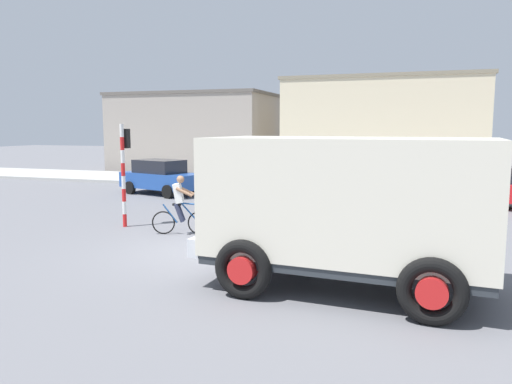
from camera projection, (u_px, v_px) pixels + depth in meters
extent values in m
plane|color=slate|center=(200.00, 250.00, 12.55)|extent=(120.00, 120.00, 0.00)
cube|color=#ADADA8|center=(316.00, 184.00, 26.39)|extent=(80.00, 5.00, 0.16)
cube|color=silver|center=(348.00, 196.00, 9.30)|extent=(5.35, 2.83, 2.20)
cube|color=#2D3338|center=(347.00, 257.00, 9.45)|extent=(5.24, 2.77, 0.16)
cube|color=silver|center=(220.00, 236.00, 10.44)|extent=(0.39, 2.39, 0.36)
cube|color=black|center=(226.00, 166.00, 10.19)|extent=(0.26, 2.13, 0.70)
torus|color=black|center=(243.00, 269.00, 8.89)|extent=(1.11, 0.31, 1.10)
cylinder|color=red|center=(243.00, 269.00, 8.89)|extent=(0.51, 0.33, 0.50)
torus|color=black|center=(288.00, 240.00, 11.24)|extent=(1.11, 0.31, 1.10)
cylinder|color=red|center=(288.00, 240.00, 11.24)|extent=(0.51, 0.33, 0.50)
torus|color=black|center=(432.00, 291.00, 7.68)|extent=(1.11, 0.31, 1.10)
cylinder|color=red|center=(432.00, 291.00, 7.68)|extent=(0.51, 0.33, 0.50)
torus|color=black|center=(438.00, 253.00, 10.03)|extent=(1.11, 0.31, 1.10)
cylinder|color=red|center=(438.00, 253.00, 10.03)|extent=(0.51, 0.33, 0.50)
torus|color=black|center=(199.00, 223.00, 14.30)|extent=(0.66, 0.23, 0.68)
torus|color=black|center=(163.00, 223.00, 14.34)|extent=(0.66, 0.23, 0.68)
cylinder|color=#1E4C8C|center=(187.00, 204.00, 14.24)|extent=(0.59, 0.21, 0.09)
cylinder|color=#1E4C8C|center=(189.00, 212.00, 14.27)|extent=(0.50, 0.18, 0.57)
cylinder|color=#1E4C8C|center=(170.00, 214.00, 14.30)|extent=(0.44, 0.16, 0.57)
cylinder|color=#1E4C8C|center=(198.00, 213.00, 14.26)|extent=(0.10, 0.07, 0.59)
cylinder|color=black|center=(197.00, 202.00, 14.22)|extent=(0.17, 0.49, 0.03)
cube|color=black|center=(177.00, 204.00, 14.26)|extent=(0.26, 0.18, 0.06)
cube|color=white|center=(178.00, 193.00, 14.21)|extent=(0.37, 0.39, 0.59)
sphere|color=#9E7051|center=(180.00, 179.00, 14.16)|extent=(0.22, 0.22, 0.22)
cylinder|color=#2D334C|center=(180.00, 212.00, 14.38)|extent=(0.33, 0.20, 0.57)
cylinder|color=#9E7051|center=(186.00, 191.00, 14.35)|extent=(0.50, 0.22, 0.29)
cylinder|color=#2D334C|center=(179.00, 213.00, 14.18)|extent=(0.33, 0.20, 0.57)
cylinder|color=#9E7051|center=(184.00, 192.00, 14.04)|extent=(0.50, 0.22, 0.29)
cylinder|color=red|center=(125.00, 220.00, 15.45)|extent=(0.12, 0.12, 0.40)
cylinder|color=white|center=(124.00, 208.00, 15.39)|extent=(0.12, 0.12, 0.40)
cylinder|color=red|center=(124.00, 195.00, 15.34)|extent=(0.12, 0.12, 0.40)
cylinder|color=white|center=(124.00, 182.00, 15.29)|extent=(0.12, 0.12, 0.40)
cylinder|color=red|center=(123.00, 169.00, 15.24)|extent=(0.12, 0.12, 0.40)
cylinder|color=white|center=(123.00, 157.00, 15.19)|extent=(0.12, 0.12, 0.40)
cylinder|color=red|center=(122.00, 144.00, 15.13)|extent=(0.12, 0.12, 0.40)
cylinder|color=white|center=(122.00, 130.00, 15.08)|extent=(0.12, 0.12, 0.40)
cube|color=black|center=(125.00, 138.00, 15.28)|extent=(0.24, 0.20, 0.60)
sphere|color=green|center=(127.00, 138.00, 15.40)|extent=(0.14, 0.14, 0.14)
cube|color=#234C9E|center=(162.00, 180.00, 22.92)|extent=(4.32, 2.80, 0.70)
cube|color=black|center=(159.00, 166.00, 22.93)|extent=(2.53, 2.03, 0.60)
cylinder|color=black|center=(194.00, 188.00, 22.94)|extent=(0.63, 0.35, 0.60)
cylinder|color=black|center=(168.00, 192.00, 21.57)|extent=(0.63, 0.35, 0.60)
cylinder|color=black|center=(157.00, 184.00, 24.37)|extent=(0.63, 0.35, 0.60)
cylinder|color=black|center=(130.00, 188.00, 23.00)|extent=(0.63, 0.35, 0.60)
cube|color=red|center=(509.00, 192.00, 18.84)|extent=(4.29, 2.63, 0.70)
cylinder|color=black|center=(470.00, 201.00, 18.84)|extent=(0.63, 0.32, 0.60)
cylinder|color=black|center=(477.00, 196.00, 20.26)|extent=(0.63, 0.32, 0.60)
cube|color=#B7B7BC|center=(366.00, 187.00, 20.32)|extent=(4.10, 1.95, 0.70)
cube|color=black|center=(363.00, 171.00, 20.29)|extent=(2.29, 1.58, 0.60)
cylinder|color=black|center=(399.00, 194.00, 20.69)|extent=(0.61, 0.22, 0.60)
cylinder|color=black|center=(394.00, 200.00, 19.13)|extent=(0.61, 0.22, 0.60)
cylinder|color=black|center=(341.00, 192.00, 21.61)|extent=(0.61, 0.22, 0.60)
cylinder|color=black|center=(332.00, 197.00, 20.05)|extent=(0.61, 0.22, 0.60)
cylinder|color=#2D334C|center=(291.00, 190.00, 21.12)|extent=(0.22, 0.22, 0.85)
cube|color=#338C51|center=(291.00, 174.00, 21.02)|extent=(0.34, 0.22, 0.56)
sphere|color=tan|center=(291.00, 165.00, 20.97)|extent=(0.20, 0.20, 0.20)
cube|color=#9E9389|center=(197.00, 134.00, 36.07)|extent=(10.96, 7.26, 5.30)
cube|color=#5E5852|center=(197.00, 95.00, 35.71)|extent=(11.18, 7.41, 0.20)
cube|color=beige|center=(383.00, 129.00, 31.23)|extent=(11.84, 6.31, 5.96)
cube|color=gray|center=(385.00, 80.00, 30.83)|extent=(12.08, 6.44, 0.20)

